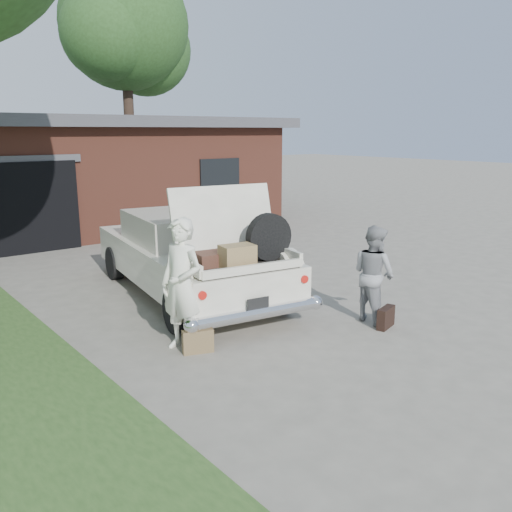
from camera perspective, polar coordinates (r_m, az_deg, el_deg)
ground at (r=7.89m, az=2.75°, el=-8.58°), size 90.00×90.00×0.00m
house at (r=17.98m, az=-19.76°, el=8.36°), size 12.80×7.80×3.30m
tree_right at (r=25.19m, az=-13.47°, el=21.88°), size 6.15×5.35×9.90m
sedan at (r=9.74m, az=-7.11°, el=0.17°), size 2.77×5.38×2.09m
woman_left at (r=7.26m, az=-7.82°, el=-3.07°), size 0.60×0.75×1.81m
woman_right at (r=8.54m, az=12.29°, el=-1.84°), size 0.65×0.79×1.51m
suitcase_left at (r=7.37m, az=-6.14°, el=-8.92°), size 0.43×0.27×0.32m
suitcase_right at (r=8.45m, az=13.51°, el=-6.32°), size 0.43×0.24×0.32m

